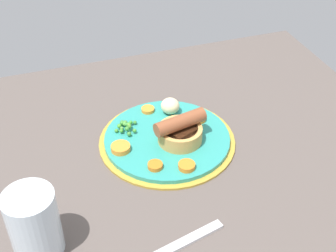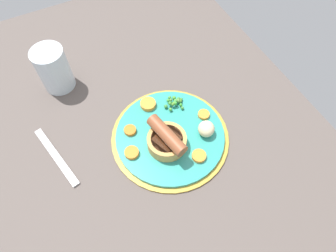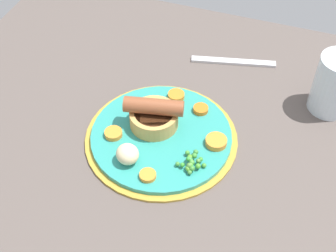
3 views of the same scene
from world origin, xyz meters
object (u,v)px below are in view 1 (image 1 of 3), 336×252
(sausage_pudding, at_px, (180,131))
(fork, at_px, (175,247))
(dinner_plate, at_px, (167,140))
(carrot_slice_5, at_px, (148,109))
(carrot_slice_2, at_px, (121,148))
(carrot_slice_0, at_px, (198,118))
(carrot_slice_4, at_px, (155,166))
(pea_pile, at_px, (126,126))
(carrot_slice_1, at_px, (187,166))
(potato_chunk_0, at_px, (170,106))
(drinking_glass, at_px, (34,223))

(sausage_pudding, distance_m, fork, 0.26)
(dinner_plate, relative_size, carrot_slice_5, 9.87)
(carrot_slice_2, bearing_deg, dinner_plate, -174.05)
(carrot_slice_0, xyz_separation_m, carrot_slice_4, (0.13, 0.11, -0.00))
(pea_pile, bearing_deg, carrot_slice_1, 117.39)
(potato_chunk_0, xyz_separation_m, carrot_slice_5, (0.04, -0.02, -0.01))
(pea_pile, relative_size, carrot_slice_4, 1.86)
(dinner_plate, bearing_deg, carrot_slice_0, -158.92)
(carrot_slice_4, bearing_deg, dinner_plate, -122.37)
(carrot_slice_0, bearing_deg, sausage_pudding, 39.98)
(sausage_pudding, height_order, carrot_slice_0, sausage_pudding)
(potato_chunk_0, height_order, carrot_slice_1, potato_chunk_0)
(pea_pile, bearing_deg, drinking_glass, 49.02)
(carrot_slice_1, height_order, fork, carrot_slice_1)
(potato_chunk_0, height_order, carrot_slice_4, potato_chunk_0)
(dinner_plate, relative_size, potato_chunk_0, 6.89)
(potato_chunk_0, distance_m, fork, 0.35)
(carrot_slice_5, distance_m, fork, 0.36)
(sausage_pudding, bearing_deg, carrot_slice_5, 93.13)
(carrot_slice_0, relative_size, carrot_slice_5, 1.14)
(sausage_pudding, height_order, potato_chunk_0, sausage_pudding)
(pea_pile, xyz_separation_m, carrot_slice_4, (-0.02, 0.13, -0.00))
(carrot_slice_1, bearing_deg, drinking_glass, 16.93)
(carrot_slice_2, xyz_separation_m, carrot_slice_4, (-0.05, 0.07, -0.00))
(carrot_slice_5, relative_size, drinking_glass, 0.24)
(carrot_slice_2, height_order, fork, carrot_slice_2)
(sausage_pudding, distance_m, carrot_slice_1, 0.08)
(carrot_slice_4, height_order, drinking_glass, drinking_glass)
(carrot_slice_4, bearing_deg, sausage_pudding, -139.57)
(carrot_slice_0, height_order, drinking_glass, drinking_glass)
(potato_chunk_0, bearing_deg, fork, 72.41)
(sausage_pudding, relative_size, carrot_slice_1, 3.44)
(pea_pile, bearing_deg, fork, 90.07)
(sausage_pudding, xyz_separation_m, carrot_slice_4, (0.07, 0.06, -0.02))
(dinner_plate, height_order, fork, dinner_plate)
(carrot_slice_1, relative_size, carrot_slice_2, 0.84)
(dinner_plate, bearing_deg, carrot_slice_1, 92.90)
(carrot_slice_5, bearing_deg, dinner_plate, 96.57)
(sausage_pudding, height_order, carrot_slice_1, sausage_pudding)
(pea_pile, xyz_separation_m, drinking_glass, (0.21, 0.24, 0.04))
(carrot_slice_4, distance_m, fork, 0.18)
(potato_chunk_0, relative_size, carrot_slice_2, 1.06)
(dinner_plate, xyz_separation_m, pea_pile, (0.07, -0.05, 0.02))
(carrot_slice_0, xyz_separation_m, carrot_slice_5, (0.09, -0.07, -0.00))
(sausage_pudding, relative_size, fork, 0.62)
(fork, bearing_deg, carrot_slice_0, -131.25)
(carrot_slice_4, height_order, fork, carrot_slice_4)
(potato_chunk_0, xyz_separation_m, carrot_slice_1, (0.03, 0.18, -0.01))
(dinner_plate, distance_m, carrot_slice_4, 0.10)
(carrot_slice_1, distance_m, drinking_glass, 0.30)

